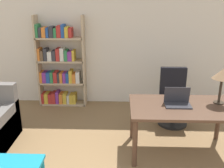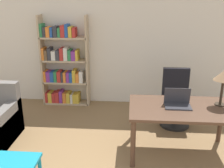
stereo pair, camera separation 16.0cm
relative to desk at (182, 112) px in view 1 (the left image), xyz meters
The scene contains 6 objects.
wall_back 2.29m from the desk, 117.65° to the left, with size 8.00×0.06×2.70m.
desk is the anchor object (origin of this frame).
laptop 0.17m from the desk, 151.79° to the left, with size 0.36×0.24×0.25m.
table_lamp 0.76m from the desk, 13.09° to the left, with size 0.28×0.28×0.52m.
office_chair 0.98m from the desk, 86.15° to the left, with size 0.53×0.53×1.01m.
bookshelf 2.78m from the desk, 141.09° to the left, with size 0.98×0.28×1.87m.
Camera 1 is at (0.12, -0.85, 2.24)m, focal length 42.00 mm.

